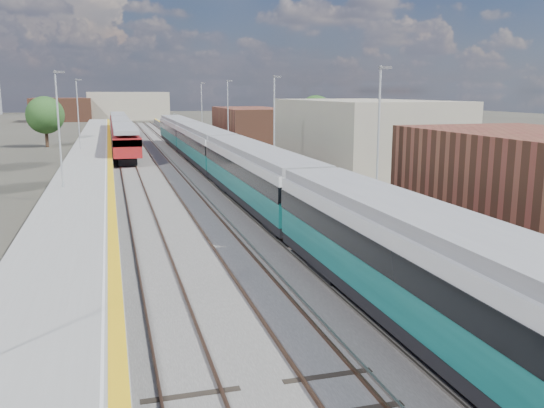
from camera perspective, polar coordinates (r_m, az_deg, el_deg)
name	(u,v)px	position (r m, az deg, el deg)	size (l,w,h in m)	color
ground	(187,167)	(56.69, -8.46, 3.68)	(320.00, 320.00, 0.00)	#47443A
ballast_bed	(161,164)	(58.92, -10.95, 3.91)	(10.50, 155.00, 0.06)	#565451
tracks	(165,161)	(60.62, -10.53, 4.19)	(8.96, 160.00, 0.17)	#4C3323
platform_right	(234,157)	(59.94, -3.76, 4.69)	(4.70, 155.00, 8.52)	slate
platform_left	(90,161)	(58.69, -17.61, 4.04)	(4.30, 155.00, 8.52)	slate
buildings	(57,76)	(144.85, -20.55, 11.81)	(72.00, 185.50, 40.00)	brown
green_train	(225,156)	(45.10, -4.71, 4.77)	(2.92, 81.26, 3.21)	black
red_train	(121,129)	(83.04, -14.74, 7.17)	(2.71, 54.96, 3.42)	black
tree_c	(45,115)	(81.27, -21.56, 8.19)	(4.87, 4.87, 6.60)	#382619
tree_d	(316,113)	(81.11, 4.36, 8.96)	(4.93, 4.93, 6.69)	#382619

